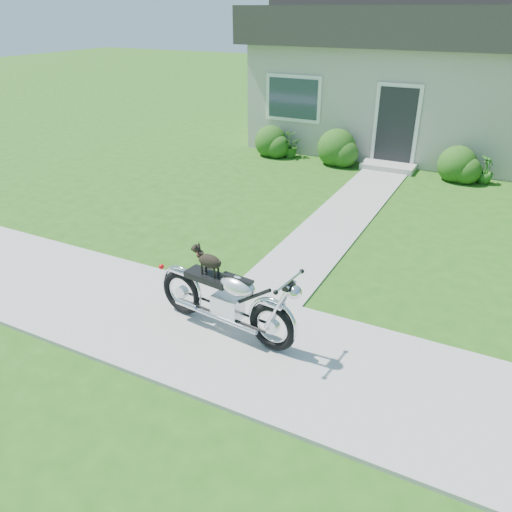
{
  "coord_description": "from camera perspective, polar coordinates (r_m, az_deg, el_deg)",
  "views": [
    {
      "loc": [
        1.34,
        -4.7,
        3.97
      ],
      "look_at": [
        -1.6,
        1.0,
        0.75
      ],
      "focal_mm": 35.0,
      "sensor_mm": 36.0,
      "label": 1
    }
  ],
  "objects": [
    {
      "name": "ground",
      "position": [
        6.3,
        9.0,
        -12.81
      ],
      "size": [
        80.0,
        80.0,
        0.0
      ],
      "primitive_type": "plane",
      "color": "#235114",
      "rests_on": "ground"
    },
    {
      "name": "potted_plant_left",
      "position": [
        14.89,
        3.82,
        12.5
      ],
      "size": [
        0.7,
        0.64,
        0.69
      ],
      "primitive_type": "imported",
      "rotation": [
        0.0,
        0.0,
        2.97
      ],
      "color": "#245817",
      "rests_on": "ground"
    },
    {
      "name": "motorcycle_with_dog",
      "position": [
        6.56,
        -3.36,
        -4.84
      ],
      "size": [
        2.22,
        0.61,
        1.16
      ],
      "rotation": [
        0.0,
        0.0,
        -0.12
      ],
      "color": "black",
      "rests_on": "sidewalk"
    },
    {
      "name": "potted_plant_right",
      "position": [
        13.75,
        24.78,
        8.91
      ],
      "size": [
        0.4,
        0.4,
        0.69
      ],
      "primitive_type": "imported",
      "rotation": [
        0.0,
        0.0,
        1.53
      ],
      "color": "#25621A",
      "rests_on": "ground"
    },
    {
      "name": "house",
      "position": [
        16.85,
        23.8,
        18.38
      ],
      "size": [
        12.6,
        7.03,
        4.5
      ],
      "color": "#B6B1A4",
      "rests_on": "ground"
    },
    {
      "name": "walkway",
      "position": [
        10.86,
        10.21,
        4.85
      ],
      "size": [
        1.2,
        8.0,
        0.03
      ],
      "primitive_type": "cube",
      "color": "#9E9B93",
      "rests_on": "ground"
    },
    {
      "name": "sidewalk",
      "position": [
        6.28,
        9.01,
        -12.67
      ],
      "size": [
        24.0,
        2.2,
        0.04
      ],
      "primitive_type": "cube",
      "color": "#9E9B93",
      "rests_on": "ground"
    },
    {
      "name": "shrub_row",
      "position": [
        13.76,
        20.24,
        10.07
      ],
      "size": [
        10.13,
        1.06,
        1.06
      ],
      "color": "#224E14",
      "rests_on": "ground"
    }
  ]
}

